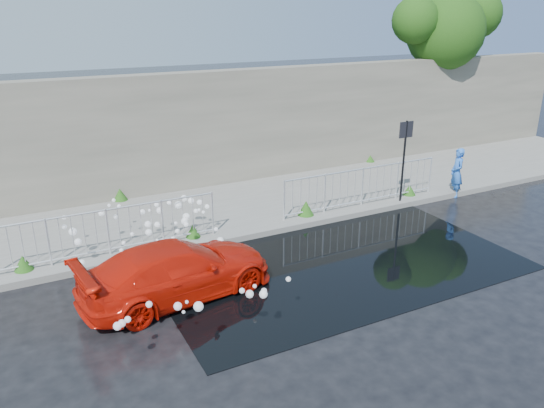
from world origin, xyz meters
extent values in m
plane|color=black|center=(0.00, 0.00, 0.00)|extent=(90.00, 90.00, 0.00)
cube|color=slate|center=(0.00, 5.00, 0.07)|extent=(30.00, 4.00, 0.15)
cube|color=slate|center=(0.00, 3.00, 0.08)|extent=(30.00, 0.25, 0.16)
cube|color=#5A574C|center=(0.00, 7.20, 1.90)|extent=(30.00, 0.60, 3.50)
cube|color=black|center=(0.50, 1.00, 0.01)|extent=(8.00, 5.00, 0.01)
cylinder|color=black|center=(4.20, 3.10, 1.25)|extent=(0.06, 0.06, 2.50)
cube|color=black|center=(4.20, 3.10, 2.25)|extent=(0.45, 0.04, 0.45)
cylinder|color=#332114|center=(10.00, 8.20, 2.50)|extent=(0.36, 0.36, 5.00)
sphere|color=#183F0F|center=(9.50, 7.40, 4.60)|extent=(2.89, 2.89, 2.89)
sphere|color=#183F0F|center=(11.00, 7.40, 5.20)|extent=(1.88, 1.88, 1.88)
sphere|color=#183F0F|center=(8.00, 7.40, 5.00)|extent=(1.68, 1.68, 1.68)
cylinder|color=silver|center=(-1.50, 3.35, 0.70)|extent=(0.05, 0.05, 1.10)
cylinder|color=silver|center=(-4.00, 3.35, 1.22)|extent=(5.00, 0.04, 0.04)
cylinder|color=silver|center=(-4.00, 3.35, 0.27)|extent=(5.00, 0.04, 0.04)
cylinder|color=silver|center=(0.50, 3.35, 0.70)|extent=(0.05, 0.05, 1.10)
cylinder|color=silver|center=(5.50, 3.35, 0.70)|extent=(0.05, 0.05, 1.10)
cylinder|color=silver|center=(3.00, 3.35, 1.22)|extent=(5.00, 0.04, 0.04)
cylinder|color=silver|center=(3.00, 3.35, 0.27)|extent=(5.00, 0.04, 0.04)
cone|color=#1C4C14|center=(-5.80, 3.40, 0.32)|extent=(0.40, 0.40, 0.33)
cone|color=#1C4C14|center=(-2.00, 3.40, 0.31)|extent=(0.36, 0.36, 0.33)
cone|color=#1C4C14|center=(1.20, 3.40, 0.35)|extent=(0.44, 0.44, 0.40)
cone|color=#1C4C14|center=(4.80, 3.40, 0.31)|extent=(0.38, 0.38, 0.31)
cone|color=#1C4C14|center=(-3.00, 6.90, 0.32)|extent=(0.42, 0.42, 0.35)
cone|color=#1C4C14|center=(6.00, 6.90, 0.27)|extent=(0.34, 0.34, 0.24)
sphere|color=white|center=(-2.21, 3.21, 0.79)|extent=(0.17, 0.17, 0.17)
sphere|color=white|center=(-3.61, 4.47, 1.03)|extent=(0.09, 0.09, 0.09)
sphere|color=white|center=(-1.79, 3.18, 0.83)|extent=(0.08, 0.08, 0.08)
sphere|color=white|center=(-3.34, 2.07, 0.32)|extent=(0.07, 0.07, 0.07)
sphere|color=white|center=(-1.66, 2.12, 0.33)|extent=(0.16, 0.16, 0.16)
sphere|color=white|center=(-2.27, 3.18, 0.69)|extent=(0.16, 0.16, 0.16)
sphere|color=white|center=(-2.71, 3.92, 0.94)|extent=(0.12, 0.12, 0.12)
sphere|color=white|center=(-2.91, 3.24, 0.71)|extent=(0.14, 0.14, 0.14)
sphere|color=white|center=(-3.76, 2.94, 0.54)|extent=(0.09, 0.09, 0.09)
sphere|color=white|center=(-2.92, 2.20, 0.19)|extent=(0.18, 0.18, 0.18)
sphere|color=white|center=(-2.58, 2.76, 0.66)|extent=(0.11, 0.11, 0.11)
sphere|color=white|center=(-3.11, 3.27, 0.74)|extent=(0.15, 0.15, 0.15)
sphere|color=white|center=(-2.32, 2.40, 0.39)|extent=(0.10, 0.10, 0.10)
sphere|color=white|center=(-1.60, 3.42, 0.86)|extent=(0.12, 0.12, 0.12)
sphere|color=white|center=(-3.75, 3.59, 0.90)|extent=(0.07, 0.07, 0.07)
sphere|color=white|center=(-3.16, 3.04, 0.64)|extent=(0.15, 0.15, 0.15)
sphere|color=white|center=(-1.82, 3.99, 0.87)|extent=(0.16, 0.16, 0.16)
sphere|color=white|center=(-2.30, 3.49, 1.01)|extent=(0.18, 0.18, 0.18)
sphere|color=white|center=(-4.87, 3.54, 0.92)|extent=(0.11, 0.11, 0.11)
sphere|color=white|center=(-1.67, 3.77, 0.87)|extent=(0.14, 0.14, 0.14)
sphere|color=white|center=(-2.71, 2.68, 0.52)|extent=(0.11, 0.11, 0.11)
sphere|color=white|center=(-2.52, 3.04, 0.74)|extent=(0.08, 0.08, 0.08)
sphere|color=white|center=(-3.74, 1.89, 0.23)|extent=(0.17, 0.17, 0.17)
sphere|color=white|center=(-3.08, 2.66, 0.57)|extent=(0.07, 0.07, 0.07)
sphere|color=white|center=(-3.11, 3.72, 0.89)|extent=(0.13, 0.13, 0.13)
sphere|color=white|center=(-2.42, 3.86, 0.96)|extent=(0.11, 0.11, 0.11)
sphere|color=white|center=(-4.81, 4.14, 0.91)|extent=(0.10, 0.10, 0.10)
sphere|color=white|center=(-3.77, 3.51, 0.97)|extent=(0.10, 0.10, 0.10)
sphere|color=white|center=(-1.84, 3.33, 0.85)|extent=(0.08, 0.08, 0.08)
sphere|color=white|center=(-4.01, 3.95, 0.94)|extent=(0.14, 0.14, 0.14)
sphere|color=white|center=(-2.33, 2.87, 0.73)|extent=(0.12, 0.12, 0.12)
sphere|color=white|center=(-1.75, 2.24, 0.45)|extent=(0.17, 0.17, 0.17)
sphere|color=white|center=(-1.38, 2.22, 0.19)|extent=(0.15, 0.15, 0.15)
sphere|color=white|center=(-3.59, 3.94, 1.05)|extent=(0.09, 0.09, 0.09)
sphere|color=white|center=(-3.78, 4.16, 1.02)|extent=(0.08, 0.08, 0.08)
sphere|color=white|center=(-2.88, 2.36, 0.42)|extent=(0.13, 0.13, 0.13)
sphere|color=white|center=(-1.99, 4.00, 0.96)|extent=(0.17, 0.17, 0.17)
sphere|color=white|center=(-1.96, 3.22, 0.88)|extent=(0.11, 0.11, 0.11)
sphere|color=white|center=(-2.71, 3.68, 0.87)|extent=(0.16, 0.16, 0.16)
sphere|color=white|center=(-3.55, 2.98, 0.70)|extent=(0.09, 0.09, 0.09)
sphere|color=white|center=(-3.15, 3.56, 0.93)|extent=(0.06, 0.06, 0.06)
sphere|color=white|center=(-4.69, 3.03, 0.72)|extent=(0.15, 0.15, 0.15)
sphere|color=white|center=(-4.73, 3.43, 0.81)|extent=(0.18, 0.18, 0.18)
sphere|color=white|center=(-1.69, 2.65, 0.57)|extent=(0.10, 0.10, 0.10)
sphere|color=white|center=(-2.90, 2.50, 0.53)|extent=(0.13, 0.13, 0.13)
sphere|color=white|center=(-3.88, 2.61, 0.53)|extent=(0.09, 0.09, 0.09)
sphere|color=white|center=(-4.72, 2.52, 0.46)|extent=(0.14, 0.14, 0.14)
sphere|color=white|center=(-2.92, 3.80, 0.87)|extent=(0.07, 0.07, 0.07)
sphere|color=white|center=(-4.11, -0.65, 1.00)|extent=(0.11, 0.11, 0.11)
sphere|color=white|center=(-1.91, 0.09, 0.40)|extent=(0.08, 0.08, 0.08)
sphere|color=white|center=(-4.68, -0.96, 0.95)|extent=(0.13, 0.13, 0.13)
sphere|color=white|center=(-2.63, -0.94, 1.01)|extent=(0.10, 0.10, 0.10)
sphere|color=white|center=(-1.58, -0.63, 0.81)|extent=(0.10, 0.10, 0.10)
sphere|color=white|center=(-2.32, -1.11, 0.94)|extent=(0.14, 0.14, 0.14)
sphere|color=white|center=(-4.46, -0.02, 0.39)|extent=(0.14, 0.14, 0.14)
sphere|color=white|center=(-2.27, -1.04, 0.96)|extent=(0.11, 0.11, 0.11)
sphere|color=white|center=(-3.33, -0.09, 0.53)|extent=(0.06, 0.06, 0.06)
sphere|color=white|center=(-3.43, -1.04, 0.98)|extent=(0.16, 0.16, 0.16)
sphere|color=white|center=(-2.47, -0.89, 0.88)|extent=(0.14, 0.14, 0.14)
sphere|color=white|center=(-4.46, -0.61, 0.81)|extent=(0.11, 0.11, 0.11)
sphere|color=white|center=(-3.50, -0.09, 0.49)|extent=(0.15, 0.15, 0.15)
sphere|color=white|center=(-3.48, -0.36, 0.52)|extent=(0.06, 0.06, 0.06)
imported|color=red|center=(-3.12, 1.09, 0.56)|extent=(4.06, 2.11, 1.13)
imported|color=blue|center=(6.24, 3.00, 0.75)|extent=(0.55, 0.65, 1.50)
camera|label=1|loc=(-5.74, -8.04, 5.41)|focal=35.00mm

